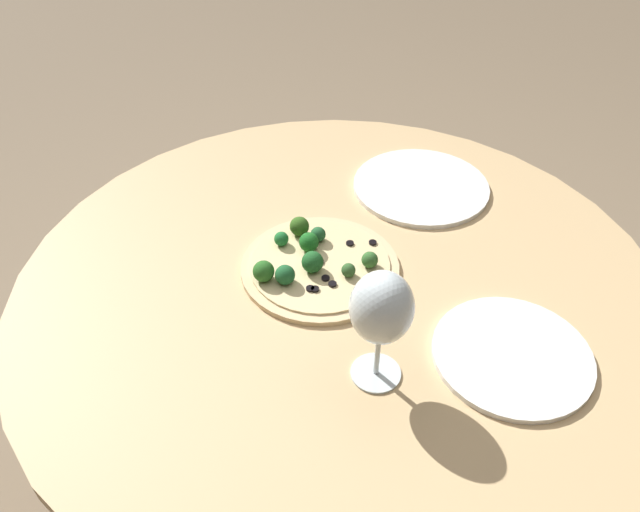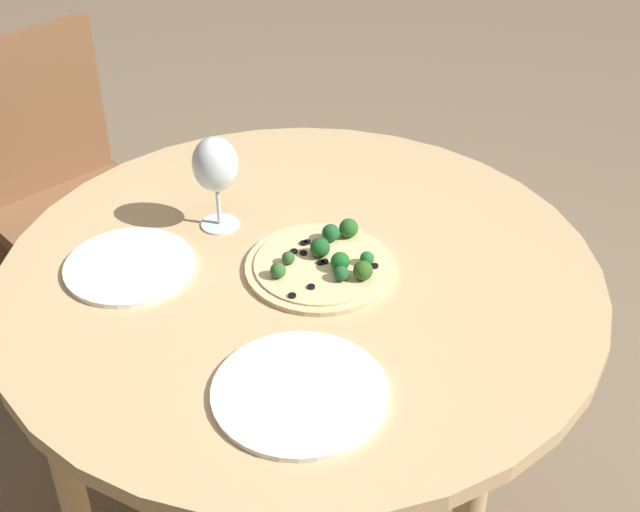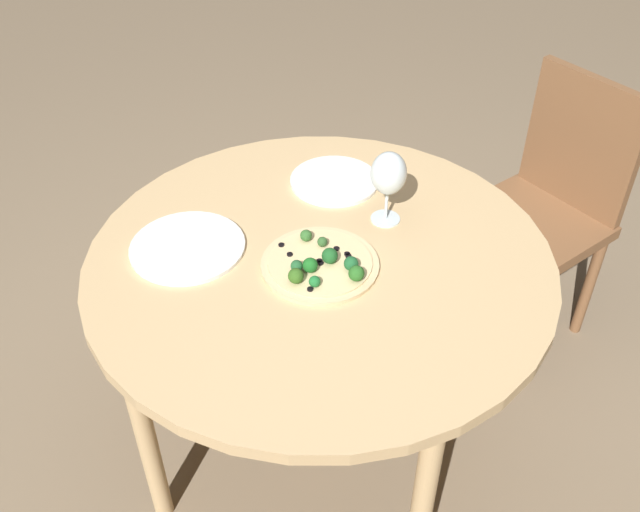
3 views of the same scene
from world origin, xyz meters
name	(u,v)px [view 2 (image 2 of 3)]	position (x,y,z in m)	size (l,w,h in m)	color
dining_table	(300,301)	(0.00, 0.00, 0.65)	(1.11, 1.11, 0.73)	tan
chair	(69,193)	(-0.52, -0.72, 0.48)	(0.56, 0.56, 0.88)	brown
pizza	(323,263)	(-0.01, 0.04, 0.74)	(0.28, 0.28, 0.05)	#DBBC89
wine_glass	(215,166)	(-0.12, -0.19, 0.86)	(0.09, 0.09, 0.19)	silver
plate_near	(129,266)	(0.05, -0.31, 0.73)	(0.24, 0.24, 0.01)	white
plate_far	(300,392)	(0.31, 0.07, 0.73)	(0.28, 0.28, 0.01)	white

